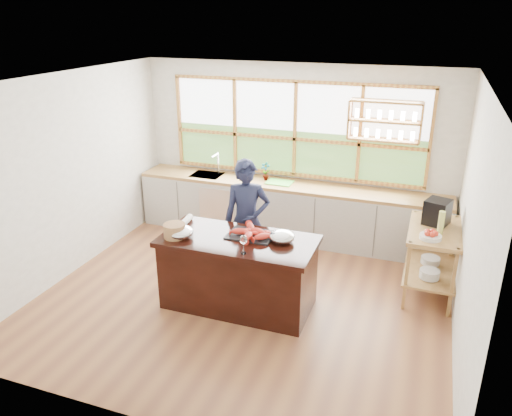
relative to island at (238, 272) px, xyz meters
The scene contains 18 objects.
ground_plane 0.50m from the island, 90.00° to the left, with size 5.00×5.00×0.00m, color #955D36.
room_shell 1.48m from the island, 88.06° to the left, with size 5.02×4.52×2.71m.
back_counter 2.14m from the island, 90.50° to the left, with size 4.90×0.63×0.90m.
right_shelf_unit 2.45m from the island, 26.44° to the left, with size 0.62×1.10×0.90m.
island is the anchor object (origin of this frame).
cook 0.79m from the island, 102.06° to the left, with size 0.61×0.40×1.66m, color #161B33.
potted_plant 2.31m from the island, 100.39° to the left, with size 0.15×0.10×0.29m, color slate.
cutting_board 2.19m from the island, 94.03° to the left, with size 0.40×0.30×0.01m, color #55CB3F.
espresso_machine 2.60m from the island, 30.06° to the left, with size 0.28×0.30×0.32m, color black.
wine_bottle 2.50m from the island, 22.81° to the left, with size 0.07×0.07×0.30m, color #BDC759.
fruit_bowl 2.33m from the island, 19.73° to the left, with size 0.25×0.25×0.11m.
slate_board 0.49m from the island, 48.95° to the left, with size 0.55×0.40×0.02m, color black.
lobster_pile 0.53m from the island, 36.62° to the left, with size 0.52×0.48×0.08m.
mixing_bowl_left 0.85m from the island, 164.13° to the right, with size 0.31×0.31×0.15m, color silver.
mixing_bowl_right 0.73m from the island, 10.83° to the left, with size 0.30×0.30×0.15m, color silver.
wine_glass 0.72m from the island, 59.20° to the right, with size 0.08×0.08×0.22m.
wicker_basket 0.92m from the island, 164.04° to the right, with size 0.26×0.26×0.17m, color #9E6F45.
parchment_roll 0.94m from the island, 166.21° to the left, with size 0.08×0.08×0.30m, color white.
Camera 1 is at (2.00, -5.16, 3.40)m, focal length 35.00 mm.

